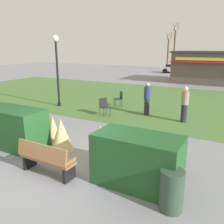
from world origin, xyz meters
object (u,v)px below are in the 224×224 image
at_px(lamppost_mid, 57,62).
at_px(food_kiosk, 222,67).
at_px(trash_bin, 172,190).
at_px(cafe_chair_west, 119,98).
at_px(parked_car_center_slot, 219,70).
at_px(tree_right_bg, 174,49).
at_px(person_strolling, 185,104).
at_px(person_standing, 147,98).
at_px(tree_left_bg, 168,53).
at_px(parked_car_west_slot, 176,68).
at_px(park_bench, 46,159).
at_px(cafe_chair_east, 104,105).

xyz_separation_m(lamppost_mid, food_kiosk, (7.65, 15.12, -1.02)).
xyz_separation_m(trash_bin, cafe_chair_west, (-5.30, 7.93, 0.07)).
bearing_deg(food_kiosk, parked_car_center_slot, 96.93).
relative_size(parked_car_center_slot, tree_right_bg, 0.59).
relative_size(person_strolling, parked_car_center_slot, 0.40).
distance_m(lamppost_mid, person_standing, 5.65).
bearing_deg(person_strolling, tree_right_bg, -162.26).
bearing_deg(tree_left_bg, person_strolling, -72.34).
xyz_separation_m(lamppost_mid, parked_car_west_slot, (1.16, 23.10, -1.94)).
xyz_separation_m(lamppost_mid, person_standing, (5.33, 0.73, -1.72)).
xyz_separation_m(person_standing, parked_car_west_slot, (-4.18, 22.37, -0.22)).
bearing_deg(parked_car_west_slot, trash_bin, -75.88).
bearing_deg(trash_bin, lamppost_mid, 143.77).
xyz_separation_m(trash_bin, person_strolling, (-1.20, 6.57, 0.40)).
relative_size(lamppost_mid, person_standing, 2.43).
distance_m(park_bench, person_strolling, 7.12).
relative_size(food_kiosk, parked_car_center_slot, 2.18).
height_order(food_kiosk, cafe_chair_west, food_kiosk).
bearing_deg(person_standing, parked_car_center_slot, -37.51).
bearing_deg(parked_car_center_slot, lamppost_mid, -106.13).
distance_m(food_kiosk, person_standing, 14.59).
xyz_separation_m(lamppost_mid, tree_left_bg, (-1.67, 28.59, -0.03)).
distance_m(park_bench, parked_car_center_slot, 29.59).
xyz_separation_m(food_kiosk, cafe_chair_west, (-4.41, -13.45, -1.04)).
bearing_deg(cafe_chair_west, lamppost_mid, -152.70).
height_order(cafe_chair_east, parked_car_center_slot, parked_car_center_slot).
height_order(lamppost_mid, cafe_chair_east, lamppost_mid).
xyz_separation_m(food_kiosk, parked_car_center_slot, (-0.97, 7.98, -0.93)).
bearing_deg(cafe_chair_east, lamppost_mid, 172.15).
xyz_separation_m(cafe_chair_west, parked_car_west_slot, (-2.08, 21.43, 0.12)).
bearing_deg(cafe_chair_east, food_kiosk, 74.90).
bearing_deg(cafe_chair_west, trash_bin, -56.23).
bearing_deg(parked_car_west_slot, food_kiosk, -50.86).
relative_size(park_bench, parked_car_west_slot, 0.40).
distance_m(person_standing, tree_left_bg, 28.78).
xyz_separation_m(park_bench, parked_car_west_slot, (-3.99, 29.55, 0.16)).
height_order(park_bench, tree_right_bg, tree_right_bg).
bearing_deg(park_bench, person_strolling, 72.03).
relative_size(cafe_chair_west, tree_left_bg, 0.15).
xyz_separation_m(food_kiosk, tree_right_bg, (-8.13, 12.73, 1.62)).
distance_m(parked_car_west_slot, tree_left_bg, 6.47).
height_order(lamppost_mid, person_standing, lamppost_mid).
xyz_separation_m(trash_bin, cafe_chair_east, (-5.09, 5.78, 0.07)).
height_order(cafe_chair_west, tree_right_bg, tree_right_bg).
height_order(trash_bin, tree_left_bg, tree_left_bg).
xyz_separation_m(lamppost_mid, cafe_chair_east, (3.45, -0.48, -2.06)).
height_order(parked_car_west_slot, parked_car_center_slot, same).
bearing_deg(cafe_chair_west, food_kiosk, 71.82).
bearing_deg(person_strolling, parked_car_center_slot, -176.45).
bearing_deg(parked_car_west_slot, tree_left_bg, 117.18).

